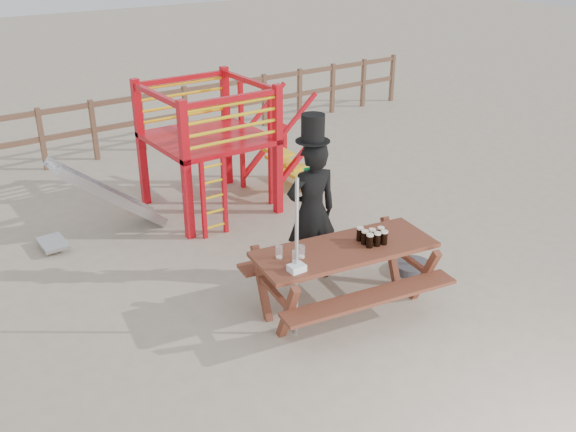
% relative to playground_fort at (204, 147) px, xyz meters
% --- Properties ---
extents(ground, '(60.00, 60.00, 0.00)m').
position_rel_playground_fort_xyz_m(ground, '(-0.12, -3.58, -1.07)').
color(ground, tan).
rests_on(ground, ground).
extents(back_fence, '(15.09, 0.09, 1.20)m').
position_rel_playground_fort_xyz_m(back_fence, '(-0.12, 3.42, -0.34)').
color(back_fence, brown).
rests_on(back_fence, ground).
extents(playground_fort, '(4.71, 1.84, 2.10)m').
position_rel_playground_fort_xyz_m(playground_fort, '(0.00, 0.00, 0.00)').
color(playground_fort, red).
rests_on(playground_fort, ground).
extents(picnic_table, '(2.38, 1.83, 0.84)m').
position_rel_playground_fort_xyz_m(picnic_table, '(-0.10, -3.60, -0.54)').
color(picnic_table, brown).
rests_on(picnic_table, ground).
extents(man_with_hat, '(0.76, 0.57, 2.23)m').
position_rel_playground_fort_xyz_m(man_with_hat, '(0.03, -2.77, -0.07)').
color(man_with_hat, black).
rests_on(man_with_hat, ground).
extents(metal_pole, '(0.04, 0.04, 1.92)m').
position_rel_playground_fort_xyz_m(metal_pole, '(-0.88, -3.70, -0.11)').
color(metal_pole, '#B2B2B7').
rests_on(metal_pole, ground).
extents(parasol_base, '(0.50, 0.50, 0.21)m').
position_rel_playground_fort_xyz_m(parasol_base, '(1.27, -3.45, -1.01)').
color(parasol_base, '#3E3E44').
rests_on(parasol_base, ground).
extents(paper_bag, '(0.18, 0.14, 0.08)m').
position_rel_playground_fort_xyz_m(paper_bag, '(-0.90, -3.73, -0.19)').
color(paper_bag, white).
rests_on(paper_bag, picnic_table).
extents(stout_pints, '(0.31, 0.32, 0.17)m').
position_rel_playground_fort_xyz_m(stout_pints, '(0.23, -3.71, -0.15)').
color(stout_pints, black).
rests_on(stout_pints, picnic_table).
extents(empty_glasses, '(0.30, 0.28, 0.15)m').
position_rel_playground_fort_xyz_m(empty_glasses, '(-0.78, -3.48, -0.16)').
color(empty_glasses, silver).
rests_on(empty_glasses, picnic_table).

